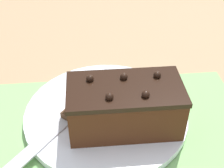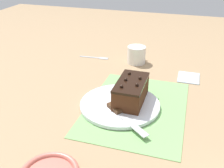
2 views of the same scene
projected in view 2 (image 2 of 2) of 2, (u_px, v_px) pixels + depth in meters
name	position (u px, v px, depth m)	size (l,w,h in m)	color
ground_plane	(136.00, 107.00, 0.93)	(3.00, 3.00, 0.00)	#9E7F5B
placemat_woven	(136.00, 107.00, 0.93)	(0.46, 0.34, 0.00)	#7AB266
cake_plate	(120.00, 104.00, 0.93)	(0.28, 0.28, 0.01)	white
chocolate_cake	(131.00, 91.00, 0.92)	(0.18, 0.10, 0.09)	#472614
serving_knife	(120.00, 113.00, 0.86)	(0.14, 0.17, 0.01)	#472D19
coffee_mug	(137.00, 55.00, 1.27)	(0.10, 0.09, 0.08)	silver
folded_napkin	(189.00, 77.00, 1.14)	(0.11, 0.09, 0.01)	silver
dessert_fork	(96.00, 57.00, 1.34)	(0.03, 0.15, 0.01)	#B7BABF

